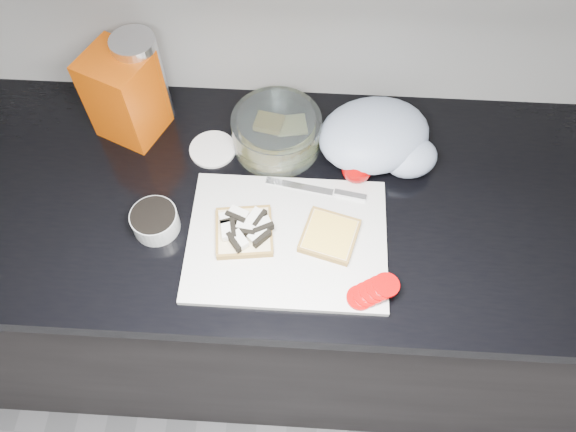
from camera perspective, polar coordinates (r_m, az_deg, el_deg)
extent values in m
cube|color=black|center=(1.61, -2.99, -6.97)|extent=(3.50, 0.60, 0.86)
cube|color=black|center=(1.22, -3.93, 1.79)|extent=(3.50, 0.64, 0.04)
cube|color=silver|center=(1.13, -0.09, -2.45)|extent=(0.40, 0.30, 0.01)
cube|color=beige|center=(1.13, -4.48, -1.64)|extent=(0.13, 0.13, 0.01)
cube|color=white|center=(1.13, -5.97, -0.13)|extent=(0.04, 0.03, 0.01)
cube|color=black|center=(1.13, -5.97, -0.13)|extent=(0.04, 0.02, 0.02)
cube|color=white|center=(1.13, -5.05, 0.20)|extent=(0.04, 0.04, 0.01)
cube|color=black|center=(1.13, -5.05, 0.20)|extent=(0.04, 0.03, 0.02)
cube|color=white|center=(1.13, -3.39, -0.15)|extent=(0.04, 0.04, 0.01)
cube|color=black|center=(1.13, -3.39, -0.15)|extent=(0.03, 0.04, 0.02)
cube|color=white|center=(1.11, -6.20, -1.47)|extent=(0.03, 0.04, 0.01)
cube|color=black|center=(1.11, -6.20, -1.47)|extent=(0.02, 0.04, 0.02)
cube|color=white|center=(1.12, -4.29, -1.25)|extent=(0.04, 0.03, 0.01)
cube|color=black|center=(1.12, -4.29, -1.25)|extent=(0.04, 0.01, 0.02)
cube|color=white|center=(1.11, -3.06, -1.96)|extent=(0.04, 0.04, 0.01)
cube|color=black|center=(1.11, -3.06, -1.96)|extent=(0.04, 0.04, 0.02)
cube|color=white|center=(1.10, -4.98, -2.42)|extent=(0.04, 0.04, 0.01)
cube|color=black|center=(1.10, -4.98, -2.42)|extent=(0.03, 0.04, 0.02)
cube|color=white|center=(1.12, -2.73, -0.88)|extent=(0.04, 0.04, 0.01)
cube|color=black|center=(1.12, -2.73, -0.88)|extent=(0.04, 0.03, 0.02)
cube|color=beige|center=(1.13, 4.24, -2.02)|extent=(0.13, 0.13, 0.01)
cube|color=yellow|center=(1.12, 4.27, -1.82)|extent=(0.11, 0.11, 0.00)
cylinder|color=#AF0404|center=(1.08, 7.30, -8.24)|extent=(0.06, 0.06, 0.01)
cylinder|color=#AF0404|center=(1.08, 7.96, -7.91)|extent=(0.05, 0.05, 0.01)
cylinder|color=#AF0404|center=(1.08, 8.62, -7.58)|extent=(0.05, 0.05, 0.01)
cylinder|color=#AF0404|center=(1.08, 9.28, -7.25)|extent=(0.06, 0.06, 0.01)
cylinder|color=#AF0404|center=(1.08, 9.94, -6.92)|extent=(0.07, 0.07, 0.01)
cube|color=silver|center=(1.19, 1.16, 3.03)|extent=(0.15, 0.04, 0.00)
cube|color=silver|center=(1.18, 6.33, 2.11)|extent=(0.07, 0.02, 0.01)
cylinder|color=#B0B5B5|center=(1.17, -13.34, -0.52)|extent=(0.10, 0.10, 0.05)
cylinder|color=black|center=(1.15, -13.53, -0.01)|extent=(0.09, 0.09, 0.01)
cylinder|color=white|center=(1.28, -7.66, 6.73)|extent=(0.12, 0.12, 0.01)
cylinder|color=silver|center=(1.25, -1.16, 8.53)|extent=(0.20, 0.20, 0.08)
cube|color=yellow|center=(1.26, -1.88, 8.47)|extent=(0.07, 0.06, 0.04)
cube|color=#FBFA96|center=(1.27, 0.34, 8.01)|extent=(0.07, 0.07, 0.02)
cube|color=#DE4203|center=(1.28, -16.24, 11.68)|extent=(0.17, 0.16, 0.21)
cylinder|color=silver|center=(1.29, -14.44, 13.19)|extent=(0.09, 0.09, 0.23)
ellipsoid|color=#A4AFCA|center=(1.24, 8.72, 8.16)|extent=(0.30, 0.27, 0.11)
ellipsoid|color=#A4AFCA|center=(1.24, 12.31, 5.83)|extent=(0.14, 0.13, 0.08)
sphere|color=#AF0404|center=(1.21, 7.01, 4.82)|extent=(0.07, 0.07, 0.07)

